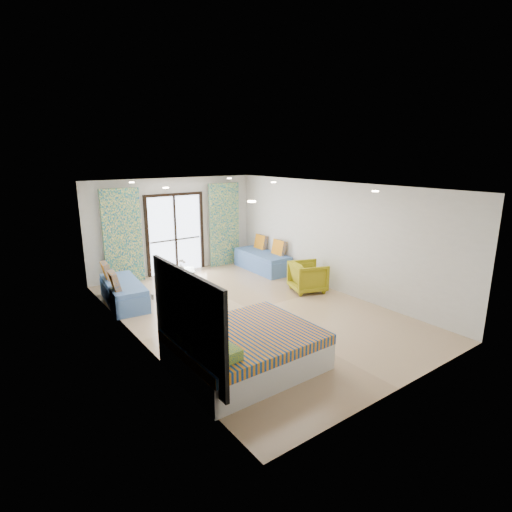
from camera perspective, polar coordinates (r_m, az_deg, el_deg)
floor at (r=8.85m, az=-0.73°, el=-7.77°), size 5.00×7.50×0.01m
ceiling at (r=8.22m, az=-0.79°, el=9.94°), size 5.00×7.50×0.01m
wall_back at (r=11.63m, az=-11.56°, el=4.24°), size 5.00×0.01×2.70m
wall_front at (r=5.92m, az=20.91°, el=-6.18°), size 5.00×0.01×2.70m
wall_left at (r=7.32m, az=-16.91°, el=-1.98°), size 0.01×7.50×2.70m
wall_right at (r=10.06m, az=10.94°, el=2.72°), size 0.01×7.50×2.70m
balcony_door at (r=11.62m, az=-11.47°, el=3.78°), size 1.76×0.08×2.28m
balcony_rail at (r=11.69m, az=-11.42°, el=2.30°), size 1.52×0.03×0.04m
curtain_left at (r=10.94m, az=-18.51°, el=2.63°), size 1.00×0.10×2.50m
curtain_right at (r=12.21m, az=-4.56°, el=4.48°), size 1.00×0.10×2.50m
downlight_a at (r=5.80m, az=-0.61°, el=7.80°), size 0.12×0.12×0.02m
downlight_b at (r=7.76m, az=16.67°, el=8.87°), size 0.12×0.12×0.02m
downlight_c at (r=8.41m, az=-12.76°, el=9.49°), size 0.12×0.12×0.02m
downlight_d at (r=9.86m, az=2.53°, el=10.48°), size 0.12×0.12×0.02m
downlight_e at (r=10.27m, az=-17.33°, el=10.01°), size 0.12×0.12×0.02m
downlight_f at (r=11.49m, az=-3.82°, el=11.01°), size 0.12×0.12×0.02m
headboard at (r=5.77m, az=-9.83°, el=-9.18°), size 0.06×2.10×1.50m
switch_plate at (r=6.83m, az=-14.62°, el=-5.64°), size 0.02×0.10×0.10m
bed at (r=6.52m, az=-1.62°, el=-13.17°), size 2.20×1.80×0.76m
daybed_left at (r=9.64m, az=-18.47°, el=-4.86°), size 0.91×1.92×0.91m
daybed_right at (r=11.76m, az=0.96°, el=-0.60°), size 0.82×1.97×0.96m
coffee_table at (r=10.62m, az=-10.44°, el=-2.17°), size 0.78×0.78×0.70m
vase at (r=10.51m, az=-10.67°, el=-1.64°), size 0.18×0.18×0.17m
armchair at (r=10.01m, az=7.44°, el=-2.76°), size 0.96×0.99×0.82m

